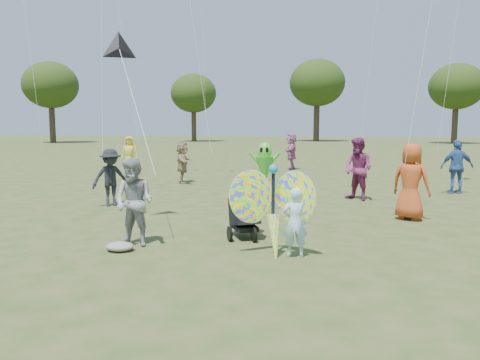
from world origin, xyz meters
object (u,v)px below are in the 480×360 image
object	(u,v)px
crowd_b	(111,177)
jogging_stroller	(244,207)
crowd_a	(411,182)
crowd_j	(291,151)
adult_man	(134,202)
crowd_g	(130,153)
child_girl	(295,223)
crowd_d	(182,162)
crowd_e	(358,169)
butterfly_kite	(274,210)
alien_kite	(265,166)
crowd_c	(457,167)

from	to	relation	value
crowd_b	jogging_stroller	xyz separation A→B (m)	(4.24, -3.08, -0.19)
crowd_a	crowd_j	world-z (taller)	crowd_j
adult_man	crowd_g	xyz separation A→B (m)	(-5.83, 14.35, 0.01)
crowd_b	crowd_g	world-z (taller)	crowd_g
child_girl	jogging_stroller	world-z (taller)	child_girl
child_girl	crowd_b	bearing A→B (deg)	-49.03
jogging_stroller	crowd_b	bearing A→B (deg)	119.43
crowd_b	crowd_g	xyz separation A→B (m)	(-3.56, 10.28, 0.04)
child_girl	crowd_a	distance (m)	4.53
crowd_d	crowd_e	distance (m)	7.16
jogging_stroller	butterfly_kite	distance (m)	1.47
crowd_e	child_girl	bearing A→B (deg)	-60.42
crowd_e	crowd_a	bearing A→B (deg)	-26.60
crowd_d	crowd_a	bearing A→B (deg)	-140.61
crowd_g	alien_kite	world-z (taller)	alien_kite
butterfly_kite	alien_kite	distance (m)	6.79
child_girl	crowd_e	bearing A→B (deg)	-114.10
crowd_c	crowd_d	world-z (taller)	crowd_c
crowd_d	crowd_g	world-z (taller)	crowd_g
crowd_e	alien_kite	world-z (taller)	crowd_e
child_girl	crowd_c	world-z (taller)	crowd_c
crowd_e	crowd_c	bearing A→B (deg)	72.87
crowd_c	jogging_stroller	distance (m)	9.26
crowd_e	crowd_j	size ratio (longest dim) A/B	1.02
crowd_j	jogging_stroller	xyz separation A→B (m)	(-0.35, -14.52, -0.32)
crowd_d	child_girl	bearing A→B (deg)	-165.38
adult_man	crowd_g	distance (m)	15.50
crowd_c	child_girl	bearing A→B (deg)	51.70
adult_man	crowd_c	xyz separation A→B (m)	(8.07, 7.95, 0.06)
crowd_a	crowd_c	xyz separation A→B (m)	(2.39, 4.61, -0.03)
adult_man	alien_kite	bearing A→B (deg)	87.19
crowd_b	jogging_stroller	bearing A→B (deg)	-72.62
crowd_e	butterfly_kite	bearing A→B (deg)	-63.58
crowd_b	alien_kite	world-z (taller)	alien_kite
crowd_c	crowd_e	size ratio (longest dim) A/B	0.95
crowd_g	crowd_c	bearing A→B (deg)	-35.15
crowd_e	alien_kite	bearing A→B (deg)	-142.39
crowd_d	crowd_g	size ratio (longest dim) A/B	0.97
adult_man	alien_kite	xyz separation A→B (m)	(1.84, 6.45, 0.13)
crowd_b	crowd_j	distance (m)	12.33
jogging_stroller	crowd_j	bearing A→B (deg)	64.03
crowd_g	alien_kite	size ratio (longest dim) A/B	0.97
butterfly_kite	child_girl	bearing A→B (deg)	-5.28
adult_man	crowd_c	bearing A→B (deg)	57.68
adult_man	crowd_e	xyz separation A→B (m)	(4.72, 6.12, 0.11)
child_girl	adult_man	size ratio (longest dim) A/B	0.73
child_girl	adult_man	distance (m)	3.06
adult_man	butterfly_kite	world-z (taller)	adult_man
child_girl	crowd_c	distance (m)	9.69
crowd_b	crowd_d	size ratio (longest dim) A/B	0.99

